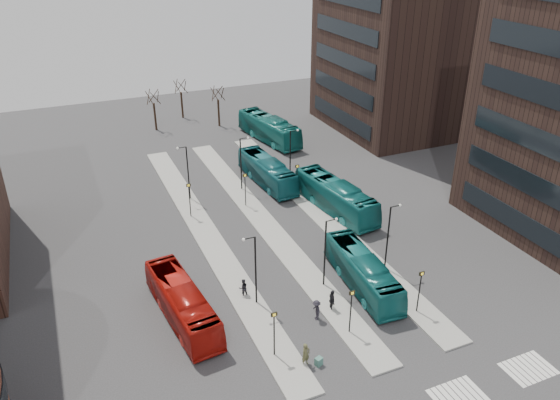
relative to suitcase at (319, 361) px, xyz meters
name	(u,v)px	position (x,y,z in m)	size (l,w,h in m)	color
island_left	(206,234)	(-2.05, 20.01, -0.23)	(2.50, 45.00, 0.15)	gray
island_mid	(263,222)	(3.95, 20.01, -0.23)	(2.50, 45.00, 0.15)	gray
island_right	(316,211)	(9.95, 20.01, -0.23)	(2.50, 45.00, 0.15)	gray
suitcase	(319,361)	(0.00, 0.00, 0.00)	(0.49, 0.39, 0.61)	navy
red_bus	(182,303)	(-7.23, 8.51, 1.18)	(2.49, 10.64, 2.96)	#A7130C
teal_bus_a	(363,272)	(7.43, 6.70, 1.15)	(2.44, 10.43, 2.91)	#125E5E
teal_bus_b	(267,171)	(7.86, 28.46, 1.22)	(2.56, 10.95, 3.05)	#135A61
teal_bus_c	(335,196)	(11.84, 19.42, 1.34)	(2.77, 11.83, 3.30)	#146464
teal_bus_d	(269,129)	(13.44, 41.41, 1.41)	(2.88, 12.31, 3.43)	#146460
traveller	(306,354)	(-0.80, 0.41, 0.57)	(0.64, 0.42, 1.76)	#4B4B2D
commuter_a	(243,288)	(-2.05, 9.37, 0.48)	(0.77, 0.60, 1.57)	black
commuter_b	(332,301)	(3.64, 4.89, 0.61)	(1.08, 0.45, 1.84)	black
commuter_c	(316,310)	(2.05, 4.42, 0.54)	(1.10, 0.63, 1.70)	black
tower_far	(409,21)	(33.93, 40.01, 14.69)	(20.12, 20.00, 30.00)	#2E1E19
sign_poles	(288,235)	(3.55, 13.01, 2.10)	(12.45, 22.12, 3.65)	black
lamp_posts	(277,198)	(4.59, 18.01, 3.27)	(14.04, 20.24, 6.12)	black
bare_trees	(185,107)	(4.62, 52.67, 2.42)	(10.97, 8.14, 5.90)	black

